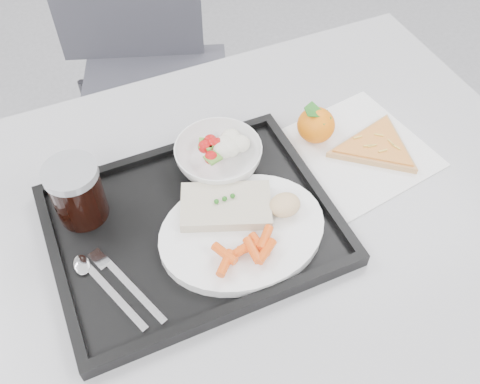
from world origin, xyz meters
TOP-DOWN VIEW (x-y plane):
  - table at (0.00, 0.30)m, footprint 1.20×0.80m
  - chair at (0.07, 1.06)m, footprint 0.54×0.54m
  - tray at (-0.05, 0.30)m, footprint 0.45×0.35m
  - dinner_plate at (0.01, 0.25)m, footprint 0.27×0.27m
  - fish_fillet at (0.00, 0.29)m, footprint 0.17×0.13m
  - bread_roll at (0.09, 0.25)m, footprint 0.06×0.06m
  - salad_bowl at (0.03, 0.40)m, footprint 0.15×0.15m
  - cola_glass at (-0.21, 0.39)m, footprint 0.09×0.09m
  - cutlery at (-0.21, 0.25)m, footprint 0.11×0.17m
  - napkin at (0.28, 0.34)m, footprint 0.28×0.27m
  - tangerine at (0.23, 0.40)m, footprint 0.07×0.07m
  - pizza_slice at (0.32, 0.33)m, footprint 0.23×0.23m
  - carrot_pile at (-0.00, 0.20)m, footprint 0.11×0.06m
  - salad_contents at (0.05, 0.41)m, footprint 0.09×0.07m

SIDE VIEW (x-z plane):
  - chair at x=0.07m, z-range 0.07..1.00m
  - table at x=0.00m, z-range 0.31..1.06m
  - napkin at x=0.28m, z-range 0.75..0.75m
  - tray at x=-0.05m, z-range 0.75..0.77m
  - pizza_slice at x=0.32m, z-range 0.75..0.77m
  - cutlery at x=-0.21m, z-range 0.76..0.77m
  - dinner_plate at x=0.01m, z-range 0.77..0.78m
  - tangerine at x=0.23m, z-range 0.75..0.82m
  - salad_bowl at x=0.03m, z-range 0.77..0.81m
  - fish_fillet at x=0.00m, z-range 0.78..0.81m
  - carrot_pile at x=0.00m, z-range 0.79..0.81m
  - bread_roll at x=0.09m, z-range 0.78..0.82m
  - salad_contents at x=0.05m, z-range 0.79..0.81m
  - cola_glass at x=-0.21m, z-range 0.77..0.88m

